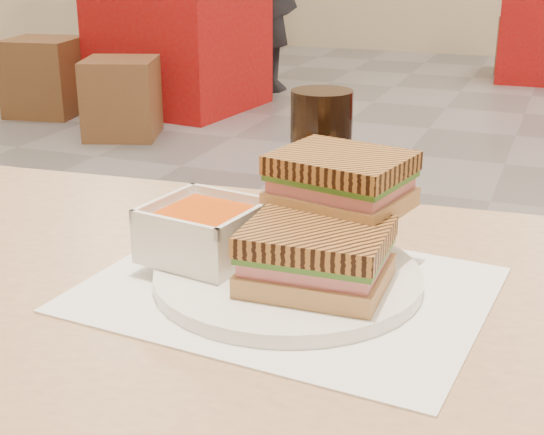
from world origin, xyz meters
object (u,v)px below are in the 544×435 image
(bg_chair_2l, at_px, (528,45))
(panini_lower, at_px, (316,256))
(plate, at_px, (288,277))
(main_table, at_px, (118,384))
(bg_chair_0l, at_px, (45,77))
(cola_glass, at_px, (321,156))
(soup_bowl, at_px, (205,233))
(bg_table_0, at_px, (180,47))
(bg_chair_0r, at_px, (122,98))

(bg_chair_2l, bearing_deg, panini_lower, -88.26)
(plate, relative_size, bg_chair_2l, 0.58)
(main_table, xyz_separation_m, bg_chair_0l, (-2.71, 3.45, -0.40))
(panini_lower, distance_m, cola_glass, 0.24)
(plate, xyz_separation_m, soup_bowl, (-0.09, 0.00, 0.03))
(panini_lower, height_order, bg_chair_0l, panini_lower)
(main_table, relative_size, plate, 4.61)
(bg_table_0, bearing_deg, main_table, -62.99)
(main_table, distance_m, bg_chair_2l, 6.19)
(main_table, xyz_separation_m, bg_chair_2l, (0.02, 6.18, -0.40))
(soup_bowl, bearing_deg, bg_chair_2l, 90.51)
(main_table, height_order, bg_chair_0r, main_table)
(cola_glass, relative_size, bg_chair_2l, 0.34)
(plate, bearing_deg, bg_chair_2l, 91.40)
(plate, xyz_separation_m, cola_glass, (-0.03, 0.21, 0.07))
(plate, relative_size, bg_chair_0l, 0.56)
(bg_chair_2l, bearing_deg, cola_glass, -88.88)
(main_table, relative_size, bg_chair_2l, 2.68)
(bg_chair_2l, bearing_deg, soup_bowl, -89.49)
(panini_lower, relative_size, bg_table_0, 0.14)
(bg_chair_0l, bearing_deg, main_table, -51.81)
(main_table, distance_m, soup_bowl, 0.19)
(cola_glass, distance_m, bg_table_0, 4.29)
(soup_bowl, bearing_deg, bg_chair_0r, 123.57)
(bg_table_0, distance_m, bg_chair_2l, 3.01)
(plate, distance_m, bg_chair_0l, 4.47)
(cola_glass, relative_size, bg_table_0, 0.16)
(main_table, bearing_deg, bg_chair_2l, 89.84)
(plate, bearing_deg, bg_chair_0l, 130.43)
(plate, xyz_separation_m, bg_table_0, (-2.19, 3.89, -0.36))
(main_table, relative_size, soup_bowl, 10.08)
(bg_table_0, xyz_separation_m, bg_chair_0r, (0.07, -0.84, -0.18))
(soup_bowl, distance_m, panini_lower, 0.13)
(soup_bowl, distance_m, bg_table_0, 4.44)
(panini_lower, bearing_deg, soup_bowl, 168.98)
(plate, bearing_deg, bg_table_0, 119.31)
(bg_chair_0r, bearing_deg, main_table, -57.98)
(bg_chair_2l, bearing_deg, plate, -88.60)
(panini_lower, bearing_deg, bg_chair_2l, 91.74)
(bg_chair_2l, bearing_deg, bg_chair_0r, -122.86)
(bg_chair_0l, height_order, bg_chair_2l, bg_chair_0l)
(main_table, relative_size, panini_lower, 9.12)
(main_table, bearing_deg, soup_bowl, 45.66)
(bg_chair_0r, xyz_separation_m, bg_chair_2l, (1.97, 3.05, 0.01))
(plate, height_order, bg_chair_2l, plate)
(bg_table_0, bearing_deg, bg_chair_0r, -85.47)
(plate, height_order, cola_glass, cola_glass)
(bg_table_0, height_order, bg_chair_0r, bg_table_0)
(soup_bowl, relative_size, bg_chair_2l, 0.27)
(panini_lower, height_order, bg_chair_0r, panini_lower)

